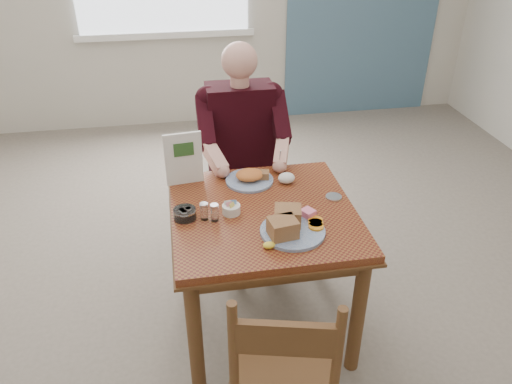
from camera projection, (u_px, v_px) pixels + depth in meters
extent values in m
plane|color=#655B51|center=(263.00, 320.00, 2.85)|extent=(6.00, 6.00, 0.00)
ellipsoid|color=yellow|center=(269.00, 245.00, 2.19)|extent=(0.06, 0.04, 0.03)
ellipsoid|color=white|center=(286.00, 178.00, 2.68)|extent=(0.11, 0.09, 0.06)
cylinder|color=silver|center=(334.00, 197.00, 2.56)|extent=(0.10, 0.10, 0.01)
cube|color=white|center=(166.00, 35.00, 4.82)|extent=(1.72, 0.04, 0.06)
cube|color=brown|center=(264.00, 214.00, 2.47)|extent=(0.90, 0.90, 0.04)
cube|color=brown|center=(264.00, 218.00, 2.49)|extent=(0.92, 0.92, 0.01)
cylinder|color=brown|center=(195.00, 337.00, 2.28)|extent=(0.07, 0.07, 0.71)
cylinder|color=brown|center=(358.00, 315.00, 2.39)|extent=(0.07, 0.07, 0.71)
cylinder|color=brown|center=(186.00, 237.00, 2.94)|extent=(0.07, 0.07, 0.71)
cylinder|color=brown|center=(314.00, 224.00, 3.05)|extent=(0.07, 0.07, 0.71)
cube|color=brown|center=(280.00, 275.00, 2.18)|extent=(0.80, 0.03, 0.08)
cube|color=brown|center=(251.00, 187.00, 2.84)|extent=(0.80, 0.03, 0.08)
cube|color=brown|center=(186.00, 233.00, 2.45)|extent=(0.03, 0.80, 0.08)
cube|color=brown|center=(338.00, 218.00, 2.57)|extent=(0.03, 0.80, 0.08)
cylinder|color=brown|center=(219.00, 234.00, 3.19)|extent=(0.04, 0.04, 0.45)
cylinder|color=brown|center=(274.00, 228.00, 3.24)|extent=(0.04, 0.04, 0.45)
cylinder|color=brown|center=(213.00, 204.00, 3.49)|extent=(0.04, 0.04, 0.45)
cylinder|color=brown|center=(264.00, 200.00, 3.54)|extent=(0.04, 0.04, 0.45)
cube|color=brown|center=(242.00, 185.00, 3.24)|extent=(0.42, 0.42, 0.03)
cylinder|color=brown|center=(210.00, 143.00, 3.25)|extent=(0.04, 0.04, 0.50)
cylinder|color=brown|center=(264.00, 139.00, 3.30)|extent=(0.04, 0.04, 0.50)
cube|color=brown|center=(237.00, 127.00, 3.22)|extent=(0.38, 0.03, 0.14)
cylinder|color=brown|center=(244.00, 365.00, 2.30)|extent=(0.05, 0.05, 0.45)
cylinder|color=brown|center=(322.00, 369.00, 2.28)|extent=(0.05, 0.05, 0.45)
cube|color=brown|center=(284.00, 363.00, 2.01)|extent=(0.51, 0.51, 0.03)
cylinder|color=brown|center=(233.00, 356.00, 1.75)|extent=(0.04, 0.04, 0.50)
cylinder|color=brown|center=(337.00, 362.00, 1.73)|extent=(0.04, 0.04, 0.50)
cube|color=brown|center=(286.00, 339.00, 1.69)|extent=(0.38, 0.12, 0.14)
cube|color=gray|center=(229.00, 186.00, 3.09)|extent=(0.13, 0.38, 0.12)
cube|color=gray|center=(260.00, 183.00, 3.12)|extent=(0.13, 0.38, 0.12)
cube|color=gray|center=(234.00, 242.00, 3.09)|extent=(0.10, 0.10, 0.48)
cube|color=gray|center=(265.00, 239.00, 3.12)|extent=(0.10, 0.10, 0.48)
cube|color=black|center=(240.00, 130.00, 3.07)|extent=(0.40, 0.22, 0.58)
sphere|color=black|center=(208.00, 98.00, 2.93)|extent=(0.15, 0.15, 0.15)
sphere|color=black|center=(271.00, 94.00, 2.99)|extent=(0.15, 0.15, 0.15)
cylinder|color=tan|center=(240.00, 83.00, 2.90)|extent=(0.11, 0.11, 0.08)
sphere|color=tan|center=(239.00, 60.00, 2.83)|extent=(0.21, 0.21, 0.21)
cube|color=black|center=(205.00, 122.00, 2.88)|extent=(0.09, 0.29, 0.27)
cube|color=black|center=(279.00, 117.00, 2.95)|extent=(0.09, 0.29, 0.27)
sphere|color=black|center=(208.00, 146.00, 2.84)|extent=(0.09, 0.09, 0.09)
sphere|color=black|center=(283.00, 140.00, 2.90)|extent=(0.09, 0.09, 0.09)
cube|color=tan|center=(215.00, 158.00, 2.78)|extent=(0.14, 0.23, 0.14)
cube|color=tan|center=(281.00, 153.00, 2.84)|extent=(0.14, 0.23, 0.14)
sphere|color=tan|center=(222.00, 171.00, 2.73)|extent=(0.08, 0.08, 0.08)
sphere|color=tan|center=(279.00, 166.00, 2.78)|extent=(0.08, 0.08, 0.08)
cylinder|color=silver|center=(280.00, 158.00, 2.75)|extent=(0.01, 0.05, 0.12)
cylinder|color=white|center=(293.00, 231.00, 2.29)|extent=(0.31, 0.31, 0.02)
cube|color=tan|center=(283.00, 228.00, 2.23)|extent=(0.14, 0.12, 0.08)
cube|color=tan|center=(288.00, 216.00, 2.31)|extent=(0.14, 0.13, 0.08)
cylinder|color=orange|center=(316.00, 226.00, 2.31)|extent=(0.08, 0.08, 0.01)
cylinder|color=orange|center=(316.00, 223.00, 2.33)|extent=(0.08, 0.08, 0.01)
cylinder|color=orange|center=(315.00, 220.00, 2.35)|extent=(0.09, 0.09, 0.01)
cube|color=pink|center=(308.00, 213.00, 2.38)|extent=(0.08, 0.08, 0.03)
cylinder|color=white|center=(250.00, 180.00, 2.70)|extent=(0.31, 0.31, 0.01)
ellipsoid|color=orange|center=(249.00, 175.00, 2.69)|extent=(0.17, 0.15, 0.06)
cube|color=tan|center=(260.00, 175.00, 2.71)|extent=(0.11, 0.08, 0.04)
cylinder|color=white|center=(231.00, 209.00, 2.43)|extent=(0.10, 0.10, 0.05)
cube|color=pink|center=(229.00, 204.00, 2.41)|extent=(0.03, 0.02, 0.02)
cube|color=#6699D8|center=(233.00, 202.00, 2.42)|extent=(0.03, 0.02, 0.02)
cube|color=#EAD159|center=(232.00, 205.00, 2.40)|extent=(0.03, 0.03, 0.02)
cube|color=white|center=(228.00, 203.00, 2.42)|extent=(0.03, 0.01, 0.02)
cylinder|color=white|center=(204.00, 213.00, 2.38)|extent=(0.05, 0.05, 0.07)
cylinder|color=silver|center=(204.00, 205.00, 2.36)|extent=(0.05, 0.05, 0.02)
cylinder|color=white|center=(215.00, 214.00, 2.37)|extent=(0.05, 0.05, 0.07)
cylinder|color=silver|center=(214.00, 206.00, 2.35)|extent=(0.05, 0.05, 0.02)
cylinder|color=white|center=(185.00, 214.00, 2.39)|extent=(0.12, 0.12, 0.05)
cylinder|color=white|center=(182.00, 211.00, 2.38)|extent=(0.03, 0.03, 0.02)
cylinder|color=white|center=(188.00, 210.00, 2.39)|extent=(0.03, 0.03, 0.02)
cylinder|color=white|center=(184.00, 213.00, 2.37)|extent=(0.03, 0.03, 0.02)
cube|color=white|center=(184.00, 159.00, 2.62)|extent=(0.20, 0.04, 0.29)
cube|color=#2D5926|center=(184.00, 150.00, 2.58)|extent=(0.10, 0.02, 0.07)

